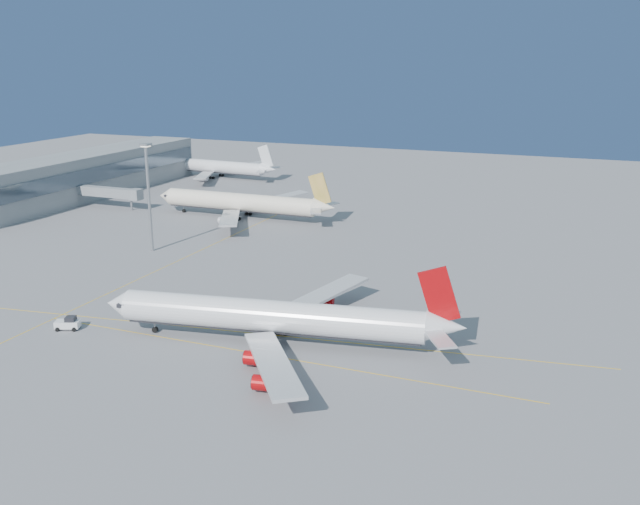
% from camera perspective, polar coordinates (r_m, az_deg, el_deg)
% --- Properties ---
extents(ground, '(500.00, 500.00, 0.00)m').
position_cam_1_polar(ground, '(133.52, -3.47, -5.63)').
color(ground, slate).
rests_on(ground, ground).
extents(terminal, '(18.40, 110.00, 15.00)m').
position_cam_1_polar(terminal, '(262.95, -18.31, 5.90)').
color(terminal, gray).
rests_on(terminal, ground).
extents(jet_bridge, '(23.60, 3.60, 6.90)m').
position_cam_1_polar(jet_bridge, '(239.73, -16.26, 4.62)').
color(jet_bridge, gray).
rests_on(jet_bridge, ground).
extents(taxiway_lines, '(118.86, 140.00, 0.02)m').
position_cam_1_polar(taxiway_lines, '(145.28, -7.64, -3.95)').
color(taxiway_lines, '#ECB10D').
rests_on(taxiway_lines, ground).
extents(airliner_virgin, '(63.76, 56.66, 15.78)m').
position_cam_1_polar(airliner_virgin, '(122.73, -3.34, -5.21)').
color(airliner_virgin, white).
rests_on(airliner_virgin, ground).
extents(airliner_etihad, '(59.45, 55.07, 15.55)m').
position_cam_1_polar(airliner_etihad, '(217.91, -6.13, 3.99)').
color(airliner_etihad, silver).
rests_on(airliner_etihad, ground).
extents(airliner_third, '(54.27, 50.00, 14.56)m').
position_cam_1_polar(airliner_third, '(291.83, -8.24, 6.81)').
color(airliner_third, white).
rests_on(airliner_third, ground).
extents(pushback_tug, '(4.79, 3.85, 2.42)m').
position_cam_1_polar(pushback_tug, '(137.76, -19.50, -5.36)').
color(pushback_tug, white).
rests_on(pushback_tug, ground).
extents(light_mast, '(2.35, 2.35, 27.22)m').
position_cam_1_polar(light_mast, '(182.60, -13.57, 5.00)').
color(light_mast, gray).
rests_on(light_mast, ground).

